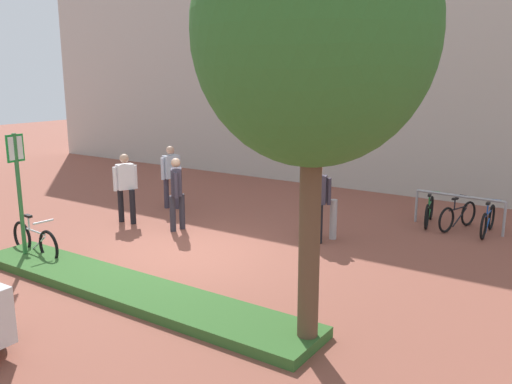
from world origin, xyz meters
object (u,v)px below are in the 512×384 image
at_px(person_shirt_blue, 171,173).
at_px(person_shirt_white, 126,184).
at_px(person_suited_dark, 317,197).
at_px(parking_sign_post, 18,179).
at_px(tree_sidewalk, 314,33).
at_px(person_suited_navy, 177,189).
at_px(bollard_steel, 333,219).
at_px(bike_at_sign, 35,241).
at_px(bike_rack_cluster, 458,215).

bearing_deg(person_shirt_blue, person_shirt_white, -87.39).
bearing_deg(person_suited_dark, parking_sign_post, -133.23).
xyz_separation_m(tree_sidewalk, person_suited_navy, (-5.19, 3.16, -3.10)).
bearing_deg(bollard_steel, person_suited_navy, -156.98).
relative_size(person_shirt_blue, person_suited_dark, 1.00).
height_order(bike_at_sign, person_shirt_blue, person_shirt_blue).
relative_size(bike_rack_cluster, person_shirt_blue, 1.22).
distance_m(tree_sidewalk, person_suited_dark, 5.66).
xyz_separation_m(bollard_steel, person_shirt_blue, (-4.89, 0.06, 0.53)).
distance_m(parking_sign_post, bike_at_sign, 1.32).
bearing_deg(person_suited_navy, bollard_steel, 23.02).
distance_m(parking_sign_post, person_shirt_blue, 4.85).
height_order(bike_at_sign, person_shirt_white, person_shirt_white).
bearing_deg(tree_sidewalk, parking_sign_post, -178.73).
xyz_separation_m(bollard_steel, person_shirt_white, (-4.82, -1.64, 0.53)).
relative_size(person_shirt_blue, person_suited_navy, 1.00).
relative_size(tree_sidewalk, bike_at_sign, 3.42).
relative_size(person_shirt_white, person_suited_dark, 1.00).
height_order(tree_sidewalk, bike_rack_cluster, tree_sidewalk).
bearing_deg(person_shirt_blue, tree_sidewalk, -34.51).
bearing_deg(bollard_steel, parking_sign_post, -132.81).
height_order(bike_rack_cluster, person_shirt_blue, person_shirt_blue).
xyz_separation_m(parking_sign_post, person_suited_navy, (1.02, 3.29, -0.66)).
distance_m(bike_at_sign, person_shirt_white, 2.93).
bearing_deg(bike_at_sign, person_suited_navy, 70.97).
distance_m(tree_sidewalk, person_shirt_white, 7.92).
height_order(bike_at_sign, bike_rack_cluster, bike_at_sign).
distance_m(person_shirt_white, person_suited_navy, 1.49).
xyz_separation_m(person_shirt_blue, person_suited_navy, (1.55, -1.48, 0.00)).
relative_size(bike_rack_cluster, person_suited_navy, 1.22).
bearing_deg(tree_sidewalk, person_suited_navy, 148.72).
bearing_deg(tree_sidewalk, bike_at_sign, 178.97).
bearing_deg(bike_rack_cluster, parking_sign_post, -132.47).
height_order(person_shirt_white, person_shirt_blue, same).
bearing_deg(bike_at_sign, bike_rack_cluster, 46.38).
height_order(bike_rack_cluster, bollard_steel, bollard_steel).
height_order(bike_at_sign, bollard_steel, bollard_steel).
height_order(person_shirt_white, person_suited_navy, same).
relative_size(bike_at_sign, person_suited_dark, 0.98).
relative_size(parking_sign_post, person_suited_dark, 1.47).
xyz_separation_m(tree_sidewalk, bike_rack_cluster, (0.25, 6.93, -3.74)).
bearing_deg(parking_sign_post, person_suited_navy, 72.75).
height_order(tree_sidewalk, person_suited_dark, tree_sidewalk).
bearing_deg(person_shirt_white, tree_sidewalk, -23.77).
relative_size(bike_rack_cluster, person_shirt_white, 1.22).
bearing_deg(person_shirt_white, bike_rack_cluster, 29.98).
height_order(bollard_steel, person_suited_dark, person_suited_dark).
xyz_separation_m(bike_at_sign, person_shirt_white, (-0.42, 2.82, 0.63)).
xyz_separation_m(bike_rack_cluster, person_suited_dark, (-2.35, -2.69, 0.63)).
bearing_deg(bike_rack_cluster, person_suited_dark, -131.21).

